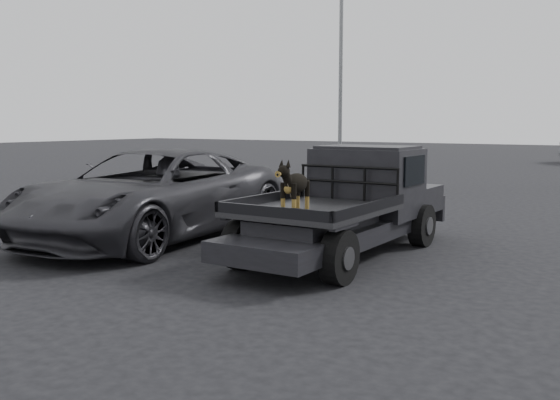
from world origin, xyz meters
The scene contains 6 objects.
ground centered at (0.00, 0.00, 0.00)m, with size 120.00×120.00×0.00m, color black.
flatbed_ute centered at (-0.49, 2.33, 0.46)m, with size 2.00×5.40×0.92m, color black, non-canonical shape.
ute_cab centered at (-0.49, 3.28, 1.36)m, with size 1.72×1.30×0.88m, color black, non-canonical shape.
headache_rack centered at (-0.49, 2.53, 1.20)m, with size 1.80×0.08×0.55m, color black, non-canonical shape.
dog centered at (-0.42, 0.71, 1.29)m, with size 0.32×0.60×0.74m, color black, non-canonical shape.
parked_suv centered at (-4.28, 1.77, 0.85)m, with size 2.82×6.12×1.70m, color #302F34.
Camera 1 is at (4.18, -6.81, 2.20)m, focal length 40.00 mm.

